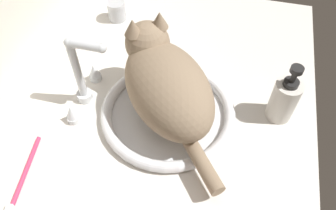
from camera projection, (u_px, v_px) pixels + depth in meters
The scene contains 7 objects.
countertop at pixel (158, 106), 85.27cm from camera, with size 104.42×78.61×3.00cm, color silver.
sink_basin at pixel (168, 112), 80.59cm from camera, with size 32.84×32.84×2.70cm.
faucet at pixel (82, 78), 78.61cm from camera, with size 17.37×10.58×19.87cm.
cat at pixel (164, 80), 74.44cm from camera, with size 36.93×32.20×18.91cm.
metal_jar at pixel (117, 11), 103.18cm from camera, with size 5.65×5.65×6.05cm.
soap_pump_bottle at pixel (284, 99), 76.99cm from camera, with size 6.29×6.29×16.33cm.
toothbrush at pixel (23, 177), 70.51cm from camera, with size 18.99×4.06×1.70cm.
Camera 1 is at (-50.74, -15.39, 68.34)cm, focal length 35.24 mm.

